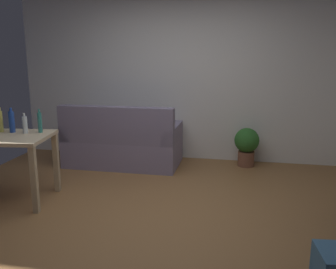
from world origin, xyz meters
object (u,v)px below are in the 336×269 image
(bottle_squat, at_px, (1,121))
(bottle_blue, at_px, (12,121))
(potted_plant, at_px, (247,144))
(couch, at_px, (122,145))
(bottle_tall, at_px, (40,122))
(bottle_clear, at_px, (25,125))

(bottle_squat, xyz_separation_m, bottle_blue, (0.13, 0.01, -0.00))
(potted_plant, xyz_separation_m, bottle_blue, (-2.66, -1.67, 0.55))
(couch, xyz_separation_m, bottle_tall, (-0.53, -1.31, 0.57))
(potted_plant, height_order, bottle_squat, bottle_squat)
(bottle_clear, relative_size, bottle_tall, 0.86)
(bottle_clear, bearing_deg, bottle_blue, 172.87)
(couch, relative_size, potted_plant, 2.90)
(potted_plant, bearing_deg, couch, -170.18)
(couch, bearing_deg, bottle_blue, 57.95)
(bottle_blue, height_order, bottle_clear, bottle_blue)
(bottle_tall, bearing_deg, bottle_clear, -152.41)
(couch, bearing_deg, bottle_clear, 63.97)
(couch, relative_size, bottle_tall, 6.12)
(potted_plant, distance_m, bottle_tall, 2.90)
(couch, height_order, bottle_clear, bottle_clear)
(bottle_blue, bearing_deg, bottle_squat, -174.87)
(bottle_squat, distance_m, bottle_tall, 0.45)
(potted_plant, bearing_deg, bottle_squat, -148.84)
(bottle_blue, bearing_deg, couch, 57.95)
(bottle_clear, bearing_deg, bottle_tall, 27.59)
(bottle_squat, xyz_separation_m, bottle_tall, (0.45, 0.06, -0.01))
(bottle_squat, bearing_deg, bottle_clear, -1.92)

